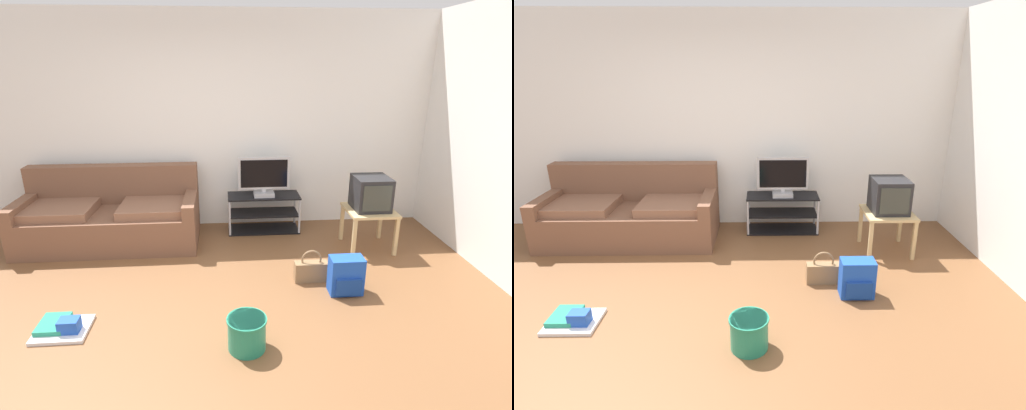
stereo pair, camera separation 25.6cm
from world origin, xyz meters
The scene contains 11 objects.
ground_plane centered at (0.00, 0.00, -0.01)m, with size 9.00×9.80×0.02m, color brown.
wall_back centered at (0.00, 2.45, 1.35)m, with size 9.00×0.10×2.70m, color white.
couch centered at (-1.05, 1.90, 0.32)m, with size 2.07×0.89×0.90m.
tv_stand centered at (0.83, 2.12, 0.24)m, with size 0.92×0.39×0.48m.
flat_tv centered at (0.83, 2.10, 0.73)m, with size 0.65×0.22×0.50m.
side_table centered at (2.00, 1.50, 0.41)m, with size 0.54×0.54×0.48m.
crt_tv centered at (2.00, 1.51, 0.67)m, with size 0.39×0.42×0.38m.
backpack centered at (1.45, 0.53, 0.18)m, with size 0.31×0.26×0.36m.
handbag centered at (1.17, 0.77, 0.11)m, with size 0.33×0.12×0.34m.
cleaning_bucket centered at (0.47, -0.20, 0.14)m, with size 0.31×0.31×0.27m.
floor_tray centered at (-1.03, 0.13, 0.04)m, with size 0.42×0.36×0.14m.
Camera 2 is at (0.59, -2.76, 2.07)m, focal length 28.12 mm.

